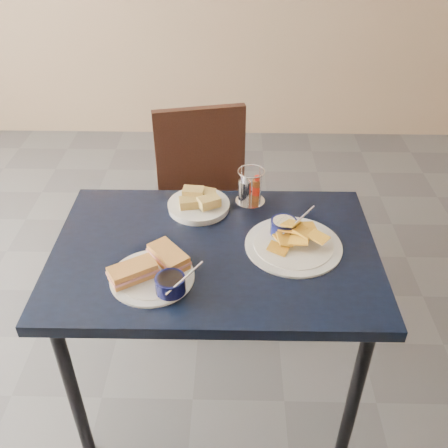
{
  "coord_description": "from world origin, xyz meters",
  "views": [
    {
      "loc": [
        0.16,
        -1.23,
        1.78
      ],
      "look_at": [
        0.13,
        0.1,
        0.82
      ],
      "focal_mm": 40.0,
      "sensor_mm": 36.0,
      "label": 1
    }
  ],
  "objects_px": {
    "dining_table": "(215,266)",
    "condiment_caddy": "(249,189)",
    "bread_basket": "(199,203)",
    "plantain_plate": "(291,239)",
    "chair_far": "(208,192)",
    "sandwich_plate": "(155,272)"
  },
  "relations": [
    {
      "from": "plantain_plate",
      "to": "condiment_caddy",
      "type": "relative_size",
      "value": 2.37
    },
    {
      "from": "chair_far",
      "to": "plantain_plate",
      "type": "relative_size",
      "value": 2.79
    },
    {
      "from": "plantain_plate",
      "to": "sandwich_plate",
      "type": "bearing_deg",
      "value": -156.85
    },
    {
      "from": "dining_table",
      "to": "condiment_caddy",
      "type": "xyz_separation_m",
      "value": [
        0.12,
        0.28,
        0.13
      ]
    },
    {
      "from": "chair_far",
      "to": "plantain_plate",
      "type": "height_order",
      "value": "chair_far"
    },
    {
      "from": "dining_table",
      "to": "bread_basket",
      "type": "height_order",
      "value": "bread_basket"
    },
    {
      "from": "plantain_plate",
      "to": "bread_basket",
      "type": "height_order",
      "value": "plantain_plate"
    },
    {
      "from": "dining_table",
      "to": "condiment_caddy",
      "type": "height_order",
      "value": "condiment_caddy"
    },
    {
      "from": "chair_far",
      "to": "condiment_caddy",
      "type": "relative_size",
      "value": 6.61
    },
    {
      "from": "condiment_caddy",
      "to": "dining_table",
      "type": "bearing_deg",
      "value": -112.66
    },
    {
      "from": "dining_table",
      "to": "sandwich_plate",
      "type": "xyz_separation_m",
      "value": [
        -0.18,
        -0.15,
        0.1
      ]
    },
    {
      "from": "sandwich_plate",
      "to": "bread_basket",
      "type": "height_order",
      "value": "sandwich_plate"
    },
    {
      "from": "sandwich_plate",
      "to": "condiment_caddy",
      "type": "height_order",
      "value": "condiment_caddy"
    },
    {
      "from": "sandwich_plate",
      "to": "dining_table",
      "type": "bearing_deg",
      "value": 40.8
    },
    {
      "from": "chair_far",
      "to": "sandwich_plate",
      "type": "distance_m",
      "value": 0.91
    },
    {
      "from": "plantain_plate",
      "to": "chair_far",
      "type": "bearing_deg",
      "value": 114.64
    },
    {
      "from": "chair_far",
      "to": "condiment_caddy",
      "type": "bearing_deg",
      "value": -67.6
    },
    {
      "from": "bread_basket",
      "to": "sandwich_plate",
      "type": "bearing_deg",
      "value": -105.9
    },
    {
      "from": "chair_far",
      "to": "plantain_plate",
      "type": "distance_m",
      "value": 0.79
    },
    {
      "from": "dining_table",
      "to": "chair_far",
      "type": "xyz_separation_m",
      "value": [
        -0.06,
        0.71,
        -0.16
      ]
    },
    {
      "from": "sandwich_plate",
      "to": "chair_far",
      "type": "bearing_deg",
      "value": 82.39
    },
    {
      "from": "dining_table",
      "to": "condiment_caddy",
      "type": "relative_size",
      "value": 7.92
    }
  ]
}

